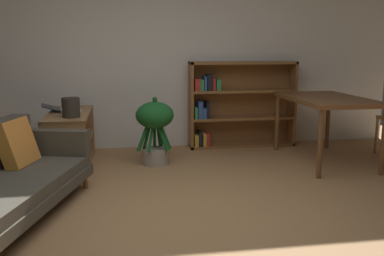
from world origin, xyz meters
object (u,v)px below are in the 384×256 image
potted_floor_plant (155,125)px  dining_table (326,104)px  media_console (70,138)px  open_laptop (64,109)px  desk_speaker (71,107)px  bookshelf (236,104)px

potted_floor_plant → dining_table: size_ratio=0.58×
media_console → potted_floor_plant: potted_floor_plant is taller
media_console → dining_table: (3.06, -0.35, 0.40)m
open_laptop → desk_speaker: size_ratio=2.31×
bookshelf → dining_table: bearing=-49.0°
desk_speaker → bookshelf: (2.13, 0.99, -0.14)m
media_console → dining_table: size_ratio=0.89×
media_console → bookshelf: size_ratio=0.83×
desk_speaker → potted_floor_plant: desk_speaker is taller
potted_floor_plant → dining_table: (2.06, -0.18, 0.23)m
open_laptop → dining_table: size_ratio=0.36×
dining_table → bookshelf: 1.32m
dining_table → desk_speaker: bearing=-179.9°
dining_table → bookshelf: size_ratio=0.93×
potted_floor_plant → bookshelf: 1.45m
dining_table → potted_floor_plant: bearing=174.9°
media_console → open_laptop: size_ratio=2.47×
dining_table → media_console: bearing=173.5°
open_laptop → bookshelf: bearing=12.1°
desk_speaker → potted_floor_plant: bearing=11.3°
media_console → potted_floor_plant: (1.00, -0.17, 0.17)m
open_laptop → dining_table: (3.13, -0.51, 0.07)m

